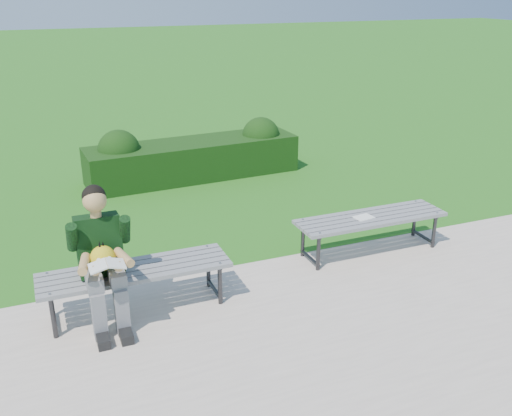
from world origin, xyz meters
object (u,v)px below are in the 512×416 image
bench_right (371,221)px  seated_boy (102,254)px  bench_left (135,274)px  paper_sheet (364,217)px  hedge (193,156)px

bench_right → seated_boy: 3.13m
bench_left → paper_sheet: size_ratio=7.50×
hedge → bench_left: (-1.68, -3.84, 0.05)m
bench_left → bench_right: same height
hedge → seated_boy: size_ratio=2.66×
bench_left → paper_sheet: bench_left is taller
hedge → bench_left: hedge is taller
hedge → seated_boy: seated_boy is taller
hedge → seated_boy: bearing=-116.7°
seated_boy → hedge: bearing=63.3°
hedge → seated_boy: 4.42m
bench_right → seated_boy: size_ratio=1.37×
bench_left → paper_sheet: (2.69, 0.27, 0.06)m
bench_right → paper_sheet: size_ratio=7.50×
hedge → bench_right: bearing=-72.7°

